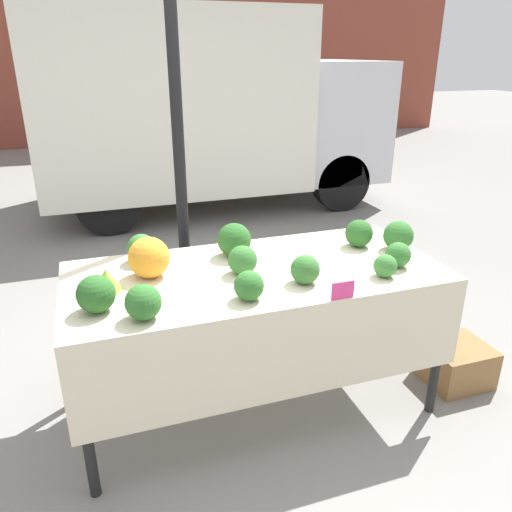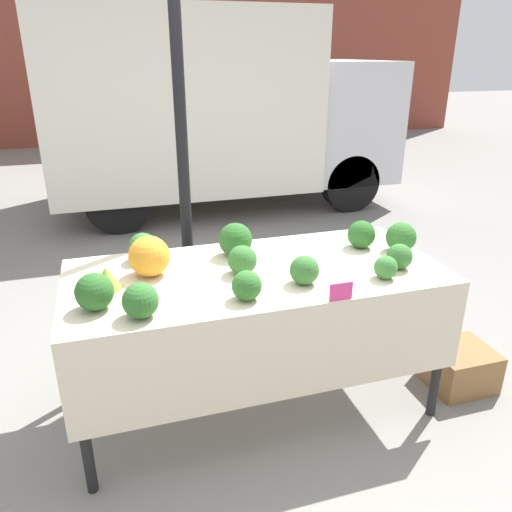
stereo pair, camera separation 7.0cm
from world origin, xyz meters
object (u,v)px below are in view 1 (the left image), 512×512
at_px(orange_cauliflower, 149,257).
at_px(price_sign, 343,290).
at_px(produce_crate, 456,363).
at_px(parked_truck, 201,106).

relative_size(orange_cauliflower, price_sign, 1.83).
distance_m(orange_cauliflower, produce_crate, 1.94).
bearing_deg(produce_crate, parked_truck, 97.45).
bearing_deg(parked_truck, price_sign, -94.88).
height_order(parked_truck, price_sign, parked_truck).
distance_m(orange_cauliflower, price_sign, 0.95).
bearing_deg(produce_crate, price_sign, -166.19).
bearing_deg(price_sign, produce_crate, 13.81).
xyz_separation_m(parked_truck, produce_crate, (0.56, -4.27, -1.12)).
bearing_deg(parked_truck, produce_crate, -82.55).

